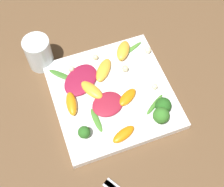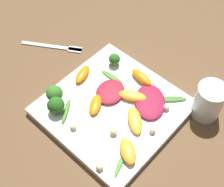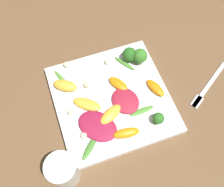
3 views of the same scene
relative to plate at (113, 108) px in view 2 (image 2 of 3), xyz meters
name	(u,v)px [view 2 (image 2 of 3)]	position (x,y,z in m)	size (l,w,h in m)	color
ground_plane	(113,111)	(0.00, 0.00, -0.01)	(2.40, 2.40, 0.00)	brown
plate	(113,108)	(0.00, 0.00, 0.00)	(0.29, 0.29, 0.02)	white
drinking_glass	(208,101)	(-0.14, 0.16, 0.03)	(0.07, 0.07, 0.09)	silver
fork	(58,47)	(-0.05, -0.25, -0.01)	(0.10, 0.15, 0.01)	silver
radicchio_leaf_0	(110,92)	(-0.02, -0.03, 0.02)	(0.09, 0.08, 0.01)	maroon
radicchio_leaf_1	(150,102)	(-0.06, 0.06, 0.02)	(0.12, 0.12, 0.01)	maroon
orange_segment_0	(95,105)	(0.03, -0.03, 0.02)	(0.06, 0.05, 0.01)	orange
orange_segment_1	(128,151)	(0.07, 0.10, 0.02)	(0.06, 0.07, 0.02)	#FCAD33
orange_segment_2	(133,96)	(-0.05, 0.02, 0.02)	(0.06, 0.07, 0.02)	#FCAD33
orange_segment_3	(82,74)	(-0.01, -0.11, 0.02)	(0.06, 0.04, 0.02)	orange
orange_segment_4	(136,119)	(0.00, 0.07, 0.02)	(0.07, 0.08, 0.02)	#FCAD33
orange_segment_5	(140,76)	(-0.10, 0.00, 0.02)	(0.03, 0.07, 0.02)	orange
broccoli_floret_0	(114,59)	(-0.10, -0.08, 0.03)	(0.03, 0.03, 0.03)	#84AD5B
broccoli_floret_1	(56,105)	(0.10, -0.08, 0.03)	(0.04, 0.04, 0.04)	#7A9E51
broccoli_floret_2	(54,94)	(0.08, -0.11, 0.04)	(0.04, 0.04, 0.05)	#84AD5B
arugula_sprig_0	(66,111)	(0.08, -0.07, 0.01)	(0.06, 0.05, 0.01)	#47842D
arugula_sprig_1	(121,162)	(0.09, 0.11, 0.01)	(0.07, 0.04, 0.01)	#518E33
arugula_sprig_2	(112,77)	(-0.06, -0.06, 0.01)	(0.02, 0.07, 0.00)	#47842D
arugula_sprig_3	(171,99)	(-0.10, 0.09, 0.01)	(0.06, 0.06, 0.01)	#3D7528
macadamia_nut_0	(153,131)	(-0.01, 0.11, 0.02)	(0.01, 0.01, 0.01)	beige
macadamia_nut_1	(114,132)	(0.05, 0.05, 0.02)	(0.02, 0.02, 0.02)	beige
macadamia_nut_2	(100,167)	(0.13, 0.08, 0.02)	(0.02, 0.02, 0.02)	beige
macadamia_nut_3	(167,107)	(-0.08, 0.10, 0.02)	(0.02, 0.02, 0.02)	beige
macadamia_nut_4	(73,127)	(0.10, -0.02, 0.02)	(0.01, 0.01, 0.01)	beige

